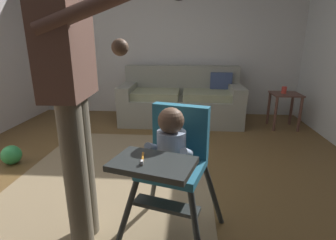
# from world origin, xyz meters

# --- Properties ---
(ground) EXTENTS (6.07, 6.68, 0.10)m
(ground) POSITION_xyz_m (0.00, 0.00, -0.05)
(ground) COLOR brown
(wall_far) EXTENTS (5.27, 0.06, 2.54)m
(wall_far) POSITION_xyz_m (0.00, 2.57, 1.27)
(wall_far) COLOR silver
(wall_far) RESTS_ON ground
(area_rug) EXTENTS (1.81, 2.91, 0.01)m
(area_rug) POSITION_xyz_m (-0.29, -0.13, 0.00)
(area_rug) COLOR #957F5E
(area_rug) RESTS_ON ground
(couch) EXTENTS (1.88, 0.86, 0.86)m
(couch) POSITION_xyz_m (0.28, 2.05, 0.33)
(couch) COLOR gray
(couch) RESTS_ON ground
(high_chair) EXTENTS (0.74, 0.83, 0.91)m
(high_chair) POSITION_xyz_m (0.31, -0.62, 0.62)
(high_chair) COLOR #313635
(high_chair) RESTS_ON ground
(adult_standing) EXTENTS (0.53, 0.50, 1.72)m
(adult_standing) POSITION_xyz_m (-0.25, -0.65, 0.98)
(adult_standing) COLOR #6D6352
(adult_standing) RESTS_ON ground
(toy_ball) EXTENTS (0.20, 0.20, 0.20)m
(toy_ball) POSITION_xyz_m (-1.45, 0.34, 0.10)
(toy_ball) COLOR green
(toy_ball) RESTS_ON ground
(side_table) EXTENTS (0.40, 0.40, 0.52)m
(side_table) POSITION_xyz_m (1.81, 1.83, 0.38)
(side_table) COLOR brown
(side_table) RESTS_ON ground
(sippy_cup) EXTENTS (0.07, 0.07, 0.10)m
(sippy_cup) POSITION_xyz_m (1.77, 1.83, 0.57)
(sippy_cup) COLOR #D13D33
(sippy_cup) RESTS_ON side_table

